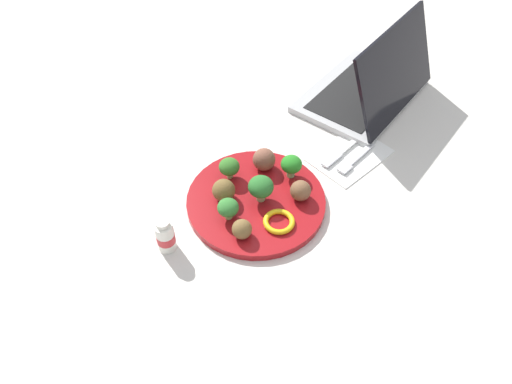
# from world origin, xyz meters

# --- Properties ---
(ground_plane) EXTENTS (4.00, 4.00, 0.00)m
(ground_plane) POSITION_xyz_m (0.00, 0.00, 0.00)
(ground_plane) COLOR silver
(plate) EXTENTS (0.28, 0.28, 0.02)m
(plate) POSITION_xyz_m (0.00, 0.00, 0.01)
(plate) COLOR maroon
(plate) RESTS_ON ground_plane
(broccoli_floret_center) EXTENTS (0.04, 0.04, 0.05)m
(broccoli_floret_center) POSITION_xyz_m (0.07, 0.00, 0.04)
(broccoli_floret_center) COLOR #95D06C
(broccoli_floret_center) RESTS_ON plate
(broccoli_floret_back_left) EXTENTS (0.04, 0.04, 0.05)m
(broccoli_floret_back_left) POSITION_xyz_m (-0.00, -0.08, 0.05)
(broccoli_floret_back_left) COLOR #90C46F
(broccoli_floret_back_left) RESTS_ON plate
(broccoli_floret_mid_left) EXTENTS (0.05, 0.05, 0.06)m
(broccoli_floret_mid_left) POSITION_xyz_m (-0.01, 0.01, 0.05)
(broccoli_floret_mid_left) COLOR #9CBD77
(broccoli_floret_mid_left) RESTS_ON plate
(broccoli_floret_far_rim) EXTENTS (0.04, 0.04, 0.05)m
(broccoli_floret_far_rim) POSITION_xyz_m (-0.10, -0.00, 0.05)
(broccoli_floret_far_rim) COLOR #8DC77A
(broccoli_floret_far_rim) RESTS_ON plate
(meatball_front_left) EXTENTS (0.04, 0.04, 0.04)m
(meatball_front_left) POSITION_xyz_m (-0.07, 0.06, 0.04)
(meatball_front_left) COLOR brown
(meatball_front_left) RESTS_ON plate
(meatball_mid_right) EXTENTS (0.04, 0.04, 0.04)m
(meatball_mid_right) POSITION_xyz_m (0.08, 0.05, 0.04)
(meatball_mid_right) COLOR brown
(meatball_mid_right) RESTS_ON plate
(meatball_near_rim) EXTENTS (0.05, 0.05, 0.05)m
(meatball_near_rim) POSITION_xyz_m (-0.07, -0.05, 0.04)
(meatball_near_rim) COLOR brown
(meatball_near_rim) RESTS_ON plate
(meatball_back_right) EXTENTS (0.05, 0.05, 0.05)m
(meatball_back_right) POSITION_xyz_m (0.05, -0.04, 0.04)
(meatball_back_right) COLOR brown
(meatball_back_right) RESTS_ON plate
(pepper_ring_front_left) EXTENTS (0.08, 0.08, 0.01)m
(pepper_ring_front_left) POSITION_xyz_m (0.01, 0.08, 0.02)
(pepper_ring_front_left) COLOR yellow
(pepper_ring_front_left) RESTS_ON plate
(napkin) EXTENTS (0.17, 0.12, 0.01)m
(napkin) POSITION_xyz_m (-0.25, 0.03, 0.00)
(napkin) COLOR white
(napkin) RESTS_ON ground_plane
(fork) EXTENTS (0.12, 0.03, 0.01)m
(fork) POSITION_xyz_m (-0.24, 0.05, 0.01)
(fork) COLOR silver
(fork) RESTS_ON napkin
(knife) EXTENTS (0.15, 0.03, 0.01)m
(knife) POSITION_xyz_m (-0.24, 0.02, 0.01)
(knife) COLOR white
(knife) RESTS_ON napkin
(yogurt_bottle) EXTENTS (0.04, 0.04, 0.08)m
(yogurt_bottle) POSITION_xyz_m (0.20, -0.03, 0.03)
(yogurt_bottle) COLOR white
(yogurt_bottle) RESTS_ON ground_plane
(laptop) EXTENTS (0.36, 0.28, 0.20)m
(laptop) POSITION_xyz_m (-0.44, -0.07, 0.04)
(laptop) COLOR #BABABA
(laptop) RESTS_ON ground_plane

